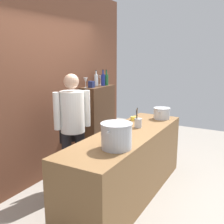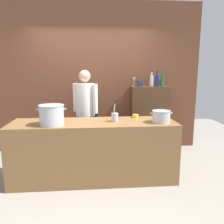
{
  "view_description": "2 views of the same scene",
  "coord_description": "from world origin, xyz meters",
  "px_view_note": "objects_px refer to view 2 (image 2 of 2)",
  "views": [
    {
      "loc": [
        -3.01,
        -1.45,
        1.91
      ],
      "look_at": [
        0.26,
        0.38,
        1.09
      ],
      "focal_mm": 42.24,
      "sensor_mm": 36.0,
      "label": 1
    },
    {
      "loc": [
        -0.01,
        -3.3,
        1.67
      ],
      "look_at": [
        0.3,
        0.29,
        0.99
      ],
      "focal_mm": 36.29,
      "sensor_mm": 36.0,
      "label": 2
    }
  ],
  "objects_px": {
    "utensil_crock": "(115,117)",
    "wine_glass_wide": "(161,80)",
    "butter_jar": "(136,116)",
    "chef": "(85,109)",
    "wine_bottle_green": "(162,81)",
    "stockpot_small": "(161,117)",
    "spice_tin_navy": "(140,84)",
    "wine_bottle_cobalt": "(157,81)",
    "wine_glass_tall": "(134,80)",
    "wine_bottle_clear": "(152,81)",
    "stockpot_large": "(52,115)"
  },
  "relations": [
    {
      "from": "spice_tin_navy",
      "to": "butter_jar",
      "type": "bearing_deg",
      "value": -104.88
    },
    {
      "from": "utensil_crock",
      "to": "wine_glass_wide",
      "type": "height_order",
      "value": "wine_glass_wide"
    },
    {
      "from": "wine_glass_wide",
      "to": "chef",
      "type": "bearing_deg",
      "value": -162.81
    },
    {
      "from": "wine_bottle_cobalt",
      "to": "wine_bottle_clear",
      "type": "distance_m",
      "value": 0.13
    },
    {
      "from": "wine_glass_tall",
      "to": "spice_tin_navy",
      "type": "xyz_separation_m",
      "value": [
        0.1,
        -0.06,
        -0.08
      ]
    },
    {
      "from": "stockpot_small",
      "to": "spice_tin_navy",
      "type": "bearing_deg",
      "value": 92.56
    },
    {
      "from": "wine_glass_wide",
      "to": "stockpot_small",
      "type": "bearing_deg",
      "value": -105.79
    },
    {
      "from": "utensil_crock",
      "to": "butter_jar",
      "type": "bearing_deg",
      "value": 32.78
    },
    {
      "from": "chef",
      "to": "wine_bottle_cobalt",
      "type": "bearing_deg",
      "value": -131.14
    },
    {
      "from": "spice_tin_navy",
      "to": "wine_glass_wide",
      "type": "bearing_deg",
      "value": 11.16
    },
    {
      "from": "stockpot_large",
      "to": "chef",
      "type": "bearing_deg",
      "value": 64.93
    },
    {
      "from": "stockpot_large",
      "to": "wine_glass_wide",
      "type": "distance_m",
      "value": 2.46
    },
    {
      "from": "stockpot_large",
      "to": "wine_glass_tall",
      "type": "relative_size",
      "value": 2.22
    },
    {
      "from": "wine_bottle_green",
      "to": "spice_tin_navy",
      "type": "distance_m",
      "value": 0.45
    },
    {
      "from": "wine_glass_tall",
      "to": "wine_bottle_clear",
      "type": "bearing_deg",
      "value": 1.38
    },
    {
      "from": "chef",
      "to": "wine_glass_wide",
      "type": "height_order",
      "value": "chef"
    },
    {
      "from": "wine_glass_tall",
      "to": "butter_jar",
      "type": "bearing_deg",
      "value": -98.6
    },
    {
      "from": "butter_jar",
      "to": "stockpot_large",
      "type": "bearing_deg",
      "value": -163.65
    },
    {
      "from": "wine_glass_wide",
      "to": "wine_glass_tall",
      "type": "bearing_deg",
      "value": -176.62
    },
    {
      "from": "butter_jar",
      "to": "spice_tin_navy",
      "type": "height_order",
      "value": "spice_tin_navy"
    },
    {
      "from": "wine_bottle_cobalt",
      "to": "spice_tin_navy",
      "type": "xyz_separation_m",
      "value": [
        -0.35,
        0.03,
        -0.06
      ]
    },
    {
      "from": "wine_glass_wide",
      "to": "spice_tin_navy",
      "type": "height_order",
      "value": "wine_glass_wide"
    },
    {
      "from": "stockpot_large",
      "to": "wine_bottle_clear",
      "type": "distance_m",
      "value": 2.29
    },
    {
      "from": "wine_bottle_cobalt",
      "to": "chef",
      "type": "bearing_deg",
      "value": -166.19
    },
    {
      "from": "butter_jar",
      "to": "wine_bottle_cobalt",
      "type": "distance_m",
      "value": 1.22
    },
    {
      "from": "stockpot_small",
      "to": "utensil_crock",
      "type": "distance_m",
      "value": 0.68
    },
    {
      "from": "stockpot_large",
      "to": "wine_bottle_clear",
      "type": "relative_size",
      "value": 1.4
    },
    {
      "from": "butter_jar",
      "to": "wine_bottle_cobalt",
      "type": "bearing_deg",
      "value": 56.98
    },
    {
      "from": "chef",
      "to": "wine_glass_wide",
      "type": "bearing_deg",
      "value": -127.76
    },
    {
      "from": "utensil_crock",
      "to": "spice_tin_navy",
      "type": "bearing_deg",
      "value": 62.64
    },
    {
      "from": "wine_bottle_cobalt",
      "to": "wine_bottle_clear",
      "type": "xyz_separation_m",
      "value": [
        -0.09,
        0.1,
        -0.0
      ]
    },
    {
      "from": "butter_jar",
      "to": "wine_glass_tall",
      "type": "distance_m",
      "value": 1.16
    },
    {
      "from": "spice_tin_navy",
      "to": "wine_bottle_cobalt",
      "type": "bearing_deg",
      "value": -5.64
    },
    {
      "from": "stockpot_small",
      "to": "spice_tin_navy",
      "type": "height_order",
      "value": "spice_tin_navy"
    },
    {
      "from": "stockpot_small",
      "to": "wine_bottle_clear",
      "type": "relative_size",
      "value": 1.12
    },
    {
      "from": "stockpot_small",
      "to": "butter_jar",
      "type": "distance_m",
      "value": 0.48
    },
    {
      "from": "chef",
      "to": "wine_glass_tall",
      "type": "distance_m",
      "value": 1.18
    },
    {
      "from": "utensil_crock",
      "to": "chef",
      "type": "bearing_deg",
      "value": 119.58
    },
    {
      "from": "wine_bottle_green",
      "to": "butter_jar",
      "type": "bearing_deg",
      "value": -127.65
    },
    {
      "from": "chef",
      "to": "wine_bottle_green",
      "type": "xyz_separation_m",
      "value": [
        1.52,
        0.33,
        0.48
      ]
    },
    {
      "from": "butter_jar",
      "to": "utensil_crock",
      "type": "bearing_deg",
      "value": -147.22
    },
    {
      "from": "wine_bottle_cobalt",
      "to": "wine_bottle_green",
      "type": "xyz_separation_m",
      "value": [
        0.1,
        -0.02,
        -0.0
      ]
    },
    {
      "from": "wine_bottle_clear",
      "to": "utensil_crock",
      "type": "bearing_deg",
      "value": -124.9
    },
    {
      "from": "utensil_crock",
      "to": "wine_glass_tall",
      "type": "height_order",
      "value": "wine_glass_tall"
    },
    {
      "from": "utensil_crock",
      "to": "spice_tin_navy",
      "type": "xyz_separation_m",
      "value": [
        0.61,
        1.19,
        0.42
      ]
    },
    {
      "from": "butter_jar",
      "to": "spice_tin_navy",
      "type": "xyz_separation_m",
      "value": [
        0.25,
        0.96,
        0.46
      ]
    },
    {
      "from": "stockpot_large",
      "to": "wine_bottle_clear",
      "type": "bearing_deg",
      "value": 38.11
    },
    {
      "from": "stockpot_small",
      "to": "wine_bottle_green",
      "type": "relative_size",
      "value": 1.1
    },
    {
      "from": "butter_jar",
      "to": "wine_glass_tall",
      "type": "bearing_deg",
      "value": 81.4
    },
    {
      "from": "wine_bottle_green",
      "to": "wine_glass_wide",
      "type": "distance_m",
      "value": 0.14
    }
  ]
}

